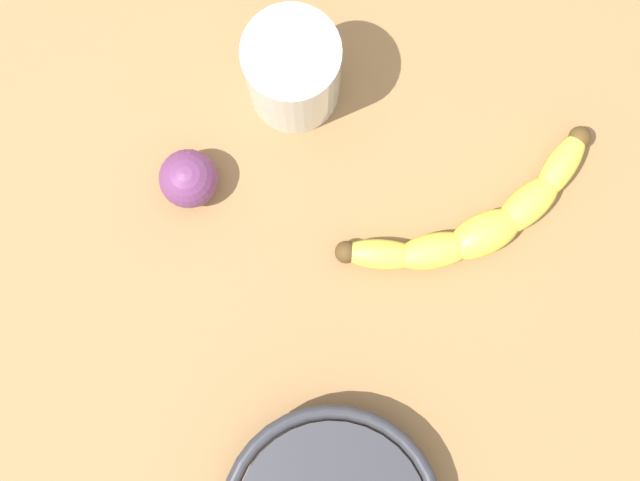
{
  "coord_description": "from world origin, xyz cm",
  "views": [
    {
      "loc": [
        2.34,
        2.7,
        78.33
      ],
      "look_at": [
        -4.81,
        1.57,
        5.0
      ],
      "focal_mm": 48.96,
      "sensor_mm": 36.0,
      "label": 1
    }
  ],
  "objects": [
    {
      "name": "smoothie_glass",
      "position": [
        -17.88,
        -2.74,
        8.01
      ],
      "size": [
        7.87,
        7.87,
        10.85
      ],
      "color": "silver",
      "rests_on": "wooden_tabletop"
    },
    {
      "name": "banana",
      "position": [
        -8.41,
        14.65,
        4.77
      ],
      "size": [
        15.19,
        20.59,
        3.54
      ],
      "rotation": [
        0.0,
        0.0,
        2.18
      ],
      "color": "yellow",
      "rests_on": "wooden_tabletop"
    },
    {
      "name": "wooden_tabletop",
      "position": [
        0.0,
        0.0,
        1.5
      ],
      "size": [
        120.0,
        120.0,
        3.0
      ],
      "primitive_type": "cube",
      "color": "olive",
      "rests_on": "ground"
    },
    {
      "name": "plum_fruit",
      "position": [
        -8.23,
        -10.22,
        5.52
      ],
      "size": [
        5.03,
        5.03,
        5.03
      ],
      "primitive_type": "sphere",
      "color": "#6B3360",
      "rests_on": "wooden_tabletop"
    }
  ]
}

